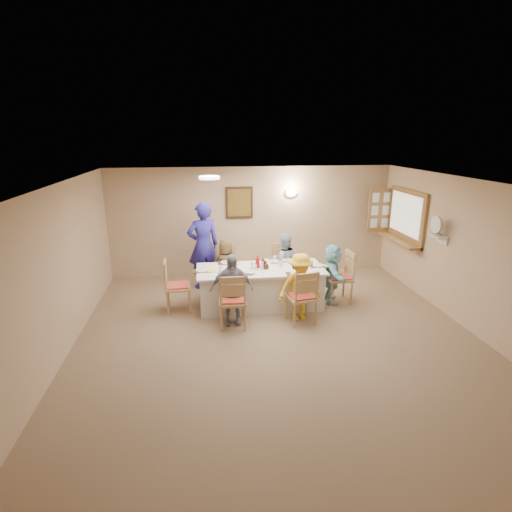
{
  "coord_description": "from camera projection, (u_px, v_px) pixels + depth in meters",
  "views": [
    {
      "loc": [
        -1.16,
        -5.52,
        3.18
      ],
      "look_at": [
        -0.2,
        1.4,
        1.05
      ],
      "focal_mm": 28.0,
      "sensor_mm": 36.0,
      "label": 1
    }
  ],
  "objects": [
    {
      "name": "ground",
      "position": [
        281.0,
        344.0,
        6.31
      ],
      "size": [
        7.0,
        7.0,
        0.0
      ],
      "primitive_type": "plane",
      "color": "brown"
    },
    {
      "name": "room_walls",
      "position": [
        283.0,
        253.0,
        5.87
      ],
      "size": [
        7.0,
        7.0,
        7.0
      ],
      "color": "tan",
      "rests_on": "ground"
    },
    {
      "name": "wall_picture",
      "position": [
        239.0,
        203.0,
        9.06
      ],
      "size": [
        0.62,
        0.05,
        0.72
      ],
      "color": "#382113",
      "rests_on": "room_walls"
    },
    {
      "name": "wall_sconce",
      "position": [
        291.0,
        193.0,
        9.14
      ],
      "size": [
        0.26,
        0.09,
        0.18
      ],
      "primitive_type": "ellipsoid",
      "color": "white",
      "rests_on": "room_walls"
    },
    {
      "name": "ceiling_light",
      "position": [
        209.0,
        178.0,
        6.88
      ],
      "size": [
        0.36,
        0.36,
        0.05
      ],
      "primitive_type": "cylinder",
      "color": "white",
      "rests_on": "room_walls"
    },
    {
      "name": "serving_hatch",
      "position": [
        406.0,
        216.0,
        8.57
      ],
      "size": [
        0.06,
        1.5,
        1.15
      ],
      "primitive_type": "cube",
      "color": "olive",
      "rests_on": "room_walls"
    },
    {
      "name": "hatch_sill",
      "position": [
        399.0,
        240.0,
        8.71
      ],
      "size": [
        0.3,
        1.5,
        0.05
      ],
      "primitive_type": "cube",
      "color": "olive",
      "rests_on": "room_walls"
    },
    {
      "name": "shutter_door",
      "position": [
        380.0,
        210.0,
        9.26
      ],
      "size": [
        0.55,
        0.04,
        1.0
      ],
      "primitive_type": "cube",
      "color": "olive",
      "rests_on": "room_walls"
    },
    {
      "name": "fan_shelf",
      "position": [
        438.0,
        236.0,
        7.31
      ],
      "size": [
        0.22,
        0.36,
        0.03
      ],
      "primitive_type": "cube",
      "color": "white",
      "rests_on": "room_walls"
    },
    {
      "name": "desk_fan",
      "position": [
        438.0,
        228.0,
        7.27
      ],
      "size": [
        0.3,
        0.3,
        0.28
      ],
      "primitive_type": null,
      "color": "#A5A5A8",
      "rests_on": "fan_shelf"
    },
    {
      "name": "dining_table",
      "position": [
        260.0,
        287.0,
        7.65
      ],
      "size": [
        2.39,
        1.01,
        0.76
      ],
      "primitive_type": "cube",
      "color": "silver",
      "rests_on": "ground"
    },
    {
      "name": "chair_back_left",
      "position": [
        226.0,
        270.0,
        8.29
      ],
      "size": [
        0.5,
        0.5,
        0.98
      ],
      "primitive_type": null,
      "rotation": [
        0.0,
        0.0,
        -0.07
      ],
      "color": "tan",
      "rests_on": "ground"
    },
    {
      "name": "chair_back_right",
      "position": [
        283.0,
        267.0,
        8.45
      ],
      "size": [
        0.48,
        0.48,
        0.97
      ],
      "primitive_type": null,
      "rotation": [
        0.0,
        0.0,
        -0.04
      ],
      "color": "tan",
      "rests_on": "ground"
    },
    {
      "name": "chair_front_left",
      "position": [
        232.0,
        300.0,
        6.77
      ],
      "size": [
        0.49,
        0.49,
        0.99
      ],
      "primitive_type": null,
      "rotation": [
        0.0,
        0.0,
        3.11
      ],
      "color": "tan",
      "rests_on": "ground"
    },
    {
      "name": "chair_front_right",
      "position": [
        301.0,
        296.0,
        6.93
      ],
      "size": [
        0.55,
        0.55,
        0.99
      ],
      "primitive_type": null,
      "rotation": [
        0.0,
        0.0,
        3.32
      ],
      "color": "tan",
      "rests_on": "ground"
    },
    {
      "name": "chair_left_end",
      "position": [
        178.0,
        286.0,
        7.41
      ],
      "size": [
        0.5,
        0.5,
        0.99
      ],
      "primitive_type": null,
      "rotation": [
        0.0,
        0.0,
        1.62
      ],
      "color": "tan",
      "rests_on": "ground"
    },
    {
      "name": "chair_right_end",
      "position": [
        339.0,
        277.0,
        7.81
      ],
      "size": [
        0.51,
        0.51,
        1.03
      ],
      "primitive_type": null,
      "rotation": [
        0.0,
        0.0,
        -1.54
      ],
      "color": "tan",
      "rests_on": "ground"
    },
    {
      "name": "diner_back_left",
      "position": [
        226.0,
        267.0,
        8.15
      ],
      "size": [
        0.66,
        0.49,
        1.2
      ],
      "primitive_type": "imported",
      "rotation": [
        0.0,
        0.0,
        3.05
      ],
      "color": "brown",
      "rests_on": "ground"
    },
    {
      "name": "diner_back_right",
      "position": [
        284.0,
        263.0,
        8.3
      ],
      "size": [
        0.63,
        0.5,
        1.26
      ],
      "primitive_type": "imported",
      "rotation": [
        0.0,
        0.0,
        3.12
      ],
      "color": "#9AACC1",
      "rests_on": "ground"
    },
    {
      "name": "diner_front_left",
      "position": [
        232.0,
        289.0,
        6.85
      ],
      "size": [
        0.76,
        0.34,
        1.27
      ],
      "primitive_type": "imported",
      "rotation": [
        0.0,
        0.0,
        -0.02
      ],
      "color": "#9192A2",
      "rests_on": "ground"
    },
    {
      "name": "diner_front_right",
      "position": [
        300.0,
        287.0,
        7.01
      ],
      "size": [
        0.92,
        0.67,
        1.23
      ],
      "primitive_type": "imported",
      "rotation": [
        0.0,
        0.0,
        0.14
      ],
      "color": "yellow",
      "rests_on": "ground"
    },
    {
      "name": "diner_right_end",
      "position": [
        332.0,
        273.0,
        7.77
      ],
      "size": [
        1.22,
        0.74,
        1.18
      ],
      "primitive_type": "imported",
      "rotation": [
        0.0,
        0.0,
        1.39
      ],
      "color": "#8CD6E7",
      "rests_on": "ground"
    },
    {
      "name": "caregiver",
      "position": [
        203.0,
        246.0,
        8.44
      ],
      "size": [
        0.88,
        0.75,
        1.86
      ],
      "primitive_type": "imported",
      "rotation": [
        0.0,
        0.0,
        3.37
      ],
      "color": "#2B2797",
      "rests_on": "ground"
    },
    {
      "name": "placemat_fl",
      "position": [
        230.0,
        277.0,
        7.06
      ],
      "size": [
        0.34,
        0.25,
        0.01
      ],
      "primitive_type": "cube",
      "color": "#472B19",
      "rests_on": "dining_table"
    },
    {
      "name": "plate_fl",
      "position": [
        230.0,
        277.0,
        7.05
      ],
      "size": [
        0.25,
        0.25,
        0.02
      ],
      "primitive_type": "cylinder",
      "color": "white",
      "rests_on": "dining_table"
    },
    {
      "name": "napkin_fl",
      "position": [
        241.0,
        277.0,
        7.03
      ],
      "size": [
        0.15,
        0.15,
        0.01
      ],
      "primitive_type": "cube",
      "color": "yellow",
      "rests_on": "dining_table"
    },
    {
      "name": "placemat_fr",
      "position": [
        297.0,
        274.0,
        7.21
      ],
      "size": [
        0.37,
        0.27,
        0.01
      ],
      "primitive_type": "cube",
      "color": "#472B19",
      "rests_on": "dining_table"
    },
    {
      "name": "plate_fr",
      "position": [
        297.0,
        274.0,
        7.21
      ],
      "size": [
        0.22,
        0.22,
        0.01
      ],
      "primitive_type": "cylinder",
      "color": "white",
      "rests_on": "dining_table"
    },
    {
      "name": "napkin_fr",
      "position": [
        307.0,
        274.0,
        7.19
      ],
      "size": [
        0.14,
        0.14,
        0.01
      ],
      "primitive_type": "cube",
      "color": "yellow",
      "rests_on": "dining_table"
    },
    {
      "name": "placemat_bl",
      "position": [
        227.0,
        263.0,
        7.85
      ],
      "size": [
        0.37,
        0.27,
        0.01
      ],
      "primitive_type": "cube",
      "color": "#472B19",
      "rests_on": "dining_table"
    },
    {
      "name": "plate_bl",
      "position": [
        227.0,
        262.0,
        7.85
      ],
      "size": [
        0.26,
        0.26,
        0.02
      ],
      "primitive_type": "cylinder",
      "color": "white",
      "rests_on": "dining_table"
    },
    {
      "name": "napkin_bl",
      "position": [
        236.0,
        263.0,
        7.83
      ],
      "size": [
        0.15,
        0.15,
        0.01
      ],
      "primitive_type": "cube",
      "color": "yellow",
      "rests_on": "dining_table"
    },
    {
      "name": "placemat_br",
      "position": [
        287.0,
        260.0,
        8.01
      ],
      "size": [
        0.35,
        0.26,
        0.01
      ],
      "primitive_type": "cube",
      "color": "#472B19",
      "rests_on": "dining_table"
    },
    {
      "name": "plate_br",
      "position": [
        287.0,
        260.0,
        8.01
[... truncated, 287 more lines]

